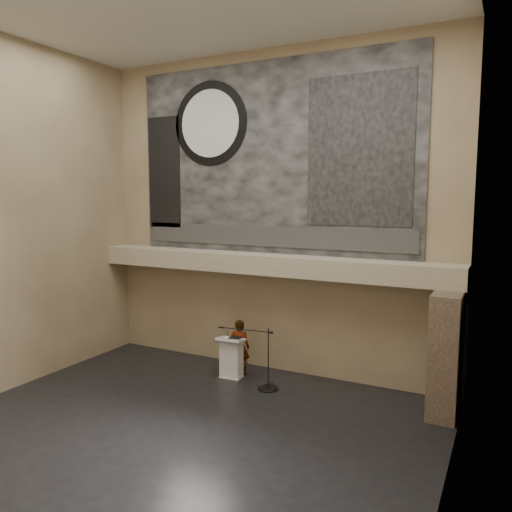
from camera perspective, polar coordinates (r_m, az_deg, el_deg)
The scene contains 19 objects.
floor at distance 10.95m, azimuth -8.10°, elevation -18.77°, with size 10.00×10.00×0.00m, color black.
wall_back at distance 13.33m, azimuth 1.58°, elevation 4.86°, with size 10.00×0.02×8.50m, color #7B654E.
wall_left at distance 13.42m, azimuth -26.19°, elevation 4.16°, with size 0.02×8.00×8.50m, color #7B654E.
wall_right at distance 8.06m, azimuth 21.76°, elevation 2.96°, with size 0.02×8.00×8.50m, color #7B654E.
soffit at distance 13.09m, azimuth 0.80°, elevation -0.90°, with size 10.00×0.80×0.50m, color tan.
sprinkler_left at distance 13.86m, azimuth -5.23°, elevation -1.65°, with size 0.04×0.04×0.06m, color #B2893D.
sprinkler_right at distance 12.37m, azimuth 8.61°, elevation -2.75°, with size 0.04×0.04×0.06m, color #B2893D.
banner at distance 13.33m, azimuth 1.54°, elevation 11.09°, with size 8.00×0.05×5.00m, color black.
banner_text_strip at distance 13.30m, azimuth 1.44°, elevation 2.26°, with size 7.76×0.02×0.55m, color #2C2C2C.
banner_clock_rim at distance 14.27m, azimuth -5.27°, elevation 14.84°, with size 2.30×2.30×0.02m, color black.
banner_clock_face at distance 14.25m, azimuth -5.32°, elevation 14.84°, with size 1.84×1.84×0.02m, color silver.
banner_building_print at distance 12.45m, azimuth 11.68°, elevation 11.71°, with size 2.60×0.02×3.60m, color black.
banner_brick_print at distance 15.06m, azimuth -10.43°, elevation 9.37°, with size 1.10×0.02×3.20m, color black.
stone_pier at distance 11.72m, azimuth 20.90°, elevation -10.32°, with size 0.60×1.40×2.70m, color #45362A.
lectern at distance 13.14m, azimuth -2.84°, elevation -11.63°, with size 0.70×0.52×1.13m.
binder at distance 12.91m, azimuth -2.41°, elevation -9.34°, with size 0.28×0.23×0.04m, color black.
papers at distance 12.96m, azimuth -3.26°, elevation -9.35°, with size 0.22×0.30×0.01m, color white.
speaker_person at distance 13.39m, azimuth -1.90°, elevation -10.39°, with size 0.54×0.36×1.49m, color beige.
mic_stand at distance 12.64m, azimuth 1.18°, elevation -13.93°, with size 1.57×0.52×1.53m.
Camera 1 is at (5.76, -8.01, 4.75)m, focal length 35.00 mm.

